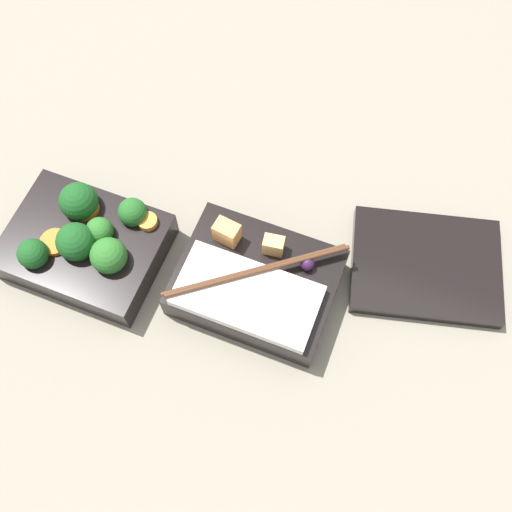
{
  "coord_description": "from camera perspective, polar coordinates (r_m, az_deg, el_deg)",
  "views": [
    {
      "loc": [
        0.18,
        -0.24,
        0.63
      ],
      "look_at": [
        0.08,
        0.02,
        0.04
      ],
      "focal_mm": 42.0,
      "sensor_mm": 36.0,
      "label": 1
    }
  ],
  "objects": [
    {
      "name": "bento_tray_vegetable",
      "position": [
        0.7,
        -15.91,
        1.31
      ],
      "size": [
        0.17,
        0.13,
        0.07
      ],
      "color": "black",
      "rests_on": "ground_plane"
    },
    {
      "name": "bento_tray_rice",
      "position": [
        0.66,
        -0.05,
        -2.57
      ],
      "size": [
        0.17,
        0.13,
        0.07
      ],
      "color": "black",
      "rests_on": "ground_plane"
    },
    {
      "name": "bento_lid",
      "position": [
        0.71,
        15.83,
        -0.88
      ],
      "size": [
        0.19,
        0.17,
        0.02
      ],
      "primitive_type": "cube",
      "rotation": [
        0.0,
        0.0,
        0.25
      ],
      "color": "black",
      "rests_on": "ground_plane"
    },
    {
      "name": "ground_plane",
      "position": [
        0.7,
        -6.87,
        -0.65
      ],
      "size": [
        3.0,
        3.0,
        0.0
      ],
      "primitive_type": "plane",
      "color": "gray"
    }
  ]
}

